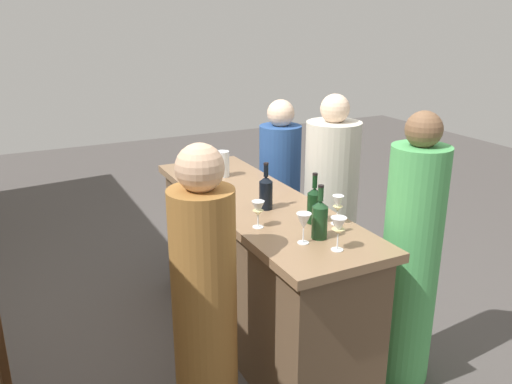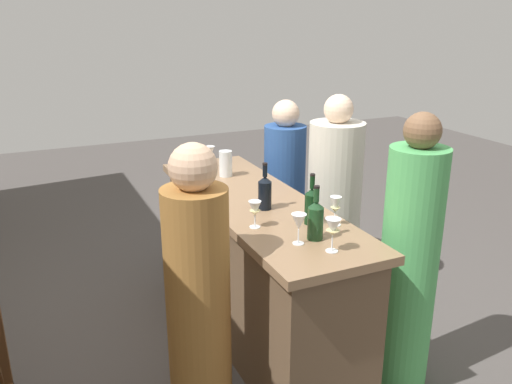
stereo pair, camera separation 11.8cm
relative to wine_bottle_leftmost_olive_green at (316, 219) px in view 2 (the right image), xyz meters
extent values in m
plane|color=#4C4744|center=(0.68, 0.03, -1.07)|extent=(12.00, 12.00, 0.00)
cube|color=brown|center=(0.68, 0.03, -0.61)|extent=(1.98, 0.55, 0.91)
cube|color=#8C6B4C|center=(0.68, 0.03, -0.13)|extent=(2.06, 0.63, 0.05)
cylinder|color=#193D1E|center=(0.00, 0.00, -0.02)|extent=(0.08, 0.08, 0.17)
cone|color=#193D1E|center=(0.00, 0.00, 0.08)|extent=(0.08, 0.08, 0.03)
cylinder|color=#193D1E|center=(0.00, 0.00, 0.13)|extent=(0.03, 0.03, 0.07)
cylinder|color=black|center=(0.00, 0.00, 0.17)|extent=(0.03, 0.03, 0.01)
cylinder|color=black|center=(0.19, -0.09, -0.02)|extent=(0.08, 0.08, 0.17)
cone|color=black|center=(0.19, -0.09, 0.08)|extent=(0.08, 0.08, 0.03)
cylinder|color=black|center=(0.19, -0.09, 0.13)|extent=(0.03, 0.03, 0.07)
cylinder|color=black|center=(0.19, -0.09, 0.17)|extent=(0.03, 0.03, 0.01)
cylinder|color=black|center=(0.51, 0.05, -0.02)|extent=(0.08, 0.08, 0.17)
cone|color=black|center=(0.51, 0.05, 0.07)|extent=(0.08, 0.08, 0.03)
cylinder|color=black|center=(0.51, 0.05, 0.13)|extent=(0.03, 0.03, 0.07)
cylinder|color=black|center=(0.51, 0.05, 0.17)|extent=(0.03, 0.03, 0.01)
cylinder|color=white|center=(0.12, -0.19, -0.11)|extent=(0.07, 0.07, 0.00)
cylinder|color=white|center=(0.12, -0.19, -0.07)|extent=(0.01, 0.01, 0.07)
cone|color=white|center=(0.12, -0.19, 0.01)|extent=(0.06, 0.06, 0.09)
cone|color=beige|center=(0.12, -0.19, -0.02)|extent=(0.05, 0.05, 0.03)
cylinder|color=white|center=(-0.16, 0.00, -0.11)|extent=(0.06, 0.06, 0.00)
cylinder|color=white|center=(-0.16, 0.00, -0.06)|extent=(0.01, 0.01, 0.08)
cone|color=white|center=(-0.16, 0.00, 0.02)|extent=(0.08, 0.08, 0.08)
cone|color=beige|center=(-0.16, 0.00, -0.01)|extent=(0.07, 0.07, 0.02)
cylinder|color=white|center=(1.48, 0.04, -0.11)|extent=(0.06, 0.06, 0.00)
cylinder|color=white|center=(1.48, 0.04, -0.07)|extent=(0.01, 0.01, 0.08)
cone|color=white|center=(1.48, 0.04, 0.01)|extent=(0.08, 0.08, 0.08)
cylinder|color=white|center=(-0.02, 0.11, -0.11)|extent=(0.06, 0.06, 0.00)
cylinder|color=white|center=(-0.02, 0.11, -0.07)|extent=(0.01, 0.01, 0.07)
cone|color=white|center=(-0.02, 0.11, 0.01)|extent=(0.08, 0.08, 0.08)
cylinder|color=white|center=(0.27, 0.22, -0.11)|extent=(0.06, 0.06, 0.00)
cylinder|color=white|center=(0.27, 0.22, -0.07)|extent=(0.01, 0.01, 0.07)
cone|color=white|center=(0.27, 0.22, 0.00)|extent=(0.07, 0.07, 0.08)
cone|color=beige|center=(0.27, 0.22, -0.02)|extent=(0.06, 0.06, 0.03)
cylinder|color=silver|center=(1.23, 0.01, -0.02)|extent=(0.09, 0.09, 0.18)
cylinder|color=beige|center=(0.96, -0.74, -0.40)|extent=(0.40, 0.40, 1.33)
sphere|color=beige|center=(0.96, -0.74, 0.36)|extent=(0.21, 0.21, 0.21)
cylinder|color=#4CA559|center=(-0.09, -0.56, -0.36)|extent=(0.35, 0.35, 1.40)
sphere|color=brown|center=(-0.09, -0.56, 0.43)|extent=(0.19, 0.19, 0.19)
cylinder|color=#284C8C|center=(1.50, -0.60, -0.46)|extent=(0.40, 0.40, 1.22)
sphere|color=beige|center=(1.50, -0.60, 0.25)|extent=(0.22, 0.22, 0.22)
cylinder|color=#9E6B33|center=(0.03, 0.63, -0.41)|extent=(0.38, 0.38, 1.30)
sphere|color=#D8AD8C|center=(0.03, 0.63, 0.34)|extent=(0.23, 0.23, 0.23)
camera|label=1|loc=(-2.11, 1.42, 1.00)|focal=37.38mm
camera|label=2|loc=(-2.17, 1.32, 1.00)|focal=37.38mm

